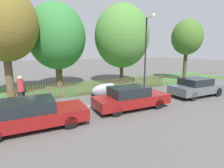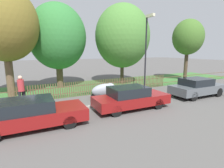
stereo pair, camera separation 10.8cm
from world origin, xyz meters
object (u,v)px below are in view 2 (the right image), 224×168
parked_car_navy_estate (197,87)px  parked_car_black_saloon (131,98)px  covered_motorcycle (105,90)px  tree_far_left (188,37)px  tree_mid_park (122,36)px  tree_nearest_kerb (4,24)px  tree_behind_motorcycle (58,37)px  pedestrian_near_fence (21,89)px  street_lamp (147,47)px  parked_car_silver_hatchback (31,113)px

parked_car_navy_estate → parked_car_black_saloon: bearing=-177.3°
covered_motorcycle → tree_far_left: tree_far_left is taller
tree_mid_park → tree_nearest_kerb: bearing=-176.5°
parked_car_black_saloon → tree_far_left: size_ratio=0.67×
parked_car_black_saloon → tree_far_left: 12.93m
tree_behind_motorcycle → pedestrian_near_fence: 6.64m
covered_motorcycle → parked_car_black_saloon: bearing=-81.0°
street_lamp → tree_nearest_kerb: bearing=152.5°
parked_car_navy_estate → tree_far_left: bearing=48.1°
parked_car_navy_estate → covered_motorcycle: bearing=161.9°
parked_car_silver_hatchback → tree_far_left: 17.66m
tree_behind_motorcycle → tree_mid_park: 6.10m
street_lamp → pedestrian_near_fence: bearing=167.8°
tree_nearest_kerb → tree_mid_park: size_ratio=1.00×
parked_car_black_saloon → tree_behind_motorcycle: 9.43m
tree_behind_motorcycle → street_lamp: tree_behind_motorcycle is taller
tree_far_left → pedestrian_near_fence: (-16.57, -1.84, -3.70)m
tree_nearest_kerb → tree_behind_motorcycle: 4.34m
parked_car_navy_estate → tree_behind_motorcycle: tree_behind_motorcycle is taller
tree_mid_park → covered_motorcycle: bearing=-131.2°
parked_car_black_saloon → pedestrian_near_fence: (-5.58, 3.62, 0.38)m
street_lamp → parked_car_black_saloon: bearing=-143.4°
pedestrian_near_fence → parked_car_navy_estate: bearing=-50.4°
tree_nearest_kerb → tree_far_left: bearing=-3.3°
street_lamp → parked_car_silver_hatchback: bearing=-165.5°
parked_car_navy_estate → tree_behind_motorcycle: size_ratio=0.58×
parked_car_black_saloon → pedestrian_near_fence: size_ratio=2.41×
street_lamp → tree_behind_motorcycle: bearing=127.4°
tree_behind_motorcycle → tree_nearest_kerb: bearing=-155.0°
covered_motorcycle → tree_mid_park: tree_mid_park is taller
parked_car_black_saloon → tree_mid_park: size_ratio=0.58×
parked_car_navy_estate → street_lamp: (-3.40, 1.76, 2.91)m
tree_behind_motorcycle → street_lamp: (4.89, -6.40, -0.92)m
tree_far_left → street_lamp: size_ratio=1.17×
parked_car_navy_estate → tree_nearest_kerb: 14.44m
tree_far_left → parked_car_black_saloon: bearing=-153.6°
tree_far_left → tree_mid_park: bearing=167.7°
parked_car_black_saloon → tree_mid_park: tree_mid_park is taller
tree_nearest_kerb → pedestrian_near_fence: tree_nearest_kerb is taller
covered_motorcycle → tree_nearest_kerb: tree_nearest_kerb is taller
parked_car_black_saloon → tree_mid_park: bearing=64.7°
tree_mid_park → street_lamp: 5.41m
tree_far_left → parked_car_navy_estate: bearing=-133.4°
covered_motorcycle → tree_nearest_kerb: 8.36m
parked_car_black_saloon → parked_car_navy_estate: 5.94m
tree_mid_park → tree_far_left: (7.37, -1.61, 0.05)m
parked_car_navy_estate → street_lamp: 4.81m
parked_car_silver_hatchback → parked_car_navy_estate: 11.19m
parked_car_navy_estate → covered_motorcycle: size_ratio=2.07×
parked_car_silver_hatchback → tree_far_left: size_ratio=0.69×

